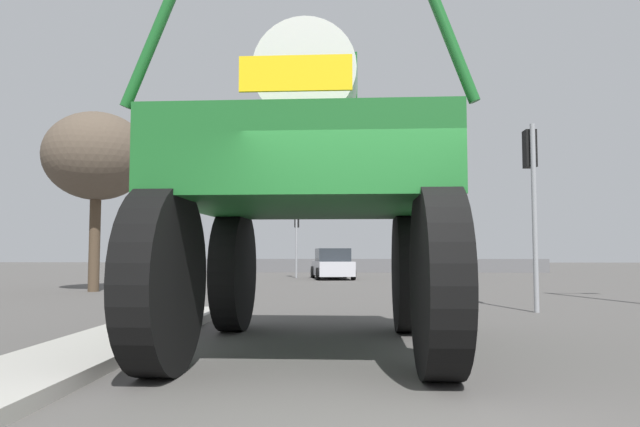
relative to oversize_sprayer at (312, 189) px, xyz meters
The scene contains 11 objects.
ground_plane 14.83m from the oversize_sprayer, 87.44° to the left, with size 120.00×120.00×0.00m, color #4C4947.
median_island 3.69m from the oversize_sprayer, 153.22° to the right, with size 1.29×11.84×0.15m, color #9E9B93.
oversize_sprayer is the anchor object (origin of this frame).
sedan_ahead 21.62m from the oversize_sprayer, 90.21° to the left, with size 2.33×4.30×1.52m.
traffic_signal_near_left 6.50m from the oversize_sprayer, 125.82° to the left, with size 0.24×0.54×4.18m.
traffic_signal_near_right 7.01m from the oversize_sprayer, 48.56° to the left, with size 0.24×0.54×4.12m.
traffic_signal_far_left 23.28m from the oversize_sprayer, 79.27° to the left, with size 0.24×0.55×4.07m.
traffic_signal_far_right 22.95m from the oversize_sprayer, 94.93° to the left, with size 0.24×0.55×3.57m.
streetlight_far_left 22.08m from the oversize_sprayer, 109.43° to the left, with size 1.71×0.24×7.08m.
bare_tree_left 14.19m from the oversize_sprayer, 124.37° to the left, with size 3.50×3.50×6.05m.
roadside_barrier 31.61m from the oversize_sprayer, 88.81° to the left, with size 26.80×0.24×0.90m, color #59595B.
Camera 1 is at (-0.25, -4.55, 1.28)m, focal length 33.03 mm.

